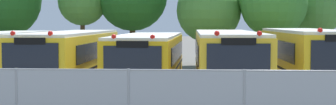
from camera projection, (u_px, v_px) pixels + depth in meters
name	position (u px, v px, depth m)	size (l,w,h in m)	color
ground_plane	(147.00, 88.00, 21.61)	(160.00, 160.00, 0.00)	#595651
school_bus_1	(72.00, 56.00, 21.89)	(2.51, 11.18, 2.66)	yellow
school_bus_2	(149.00, 58.00, 21.50)	(2.78, 9.89, 2.54)	yellow
school_bus_3	(226.00, 57.00, 21.05)	(2.71, 11.28, 2.69)	yellow
school_bus_4	(307.00, 56.00, 21.08)	(2.68, 10.09, 2.77)	yellow
tree_0	(4.00, 1.00, 31.36)	(5.09, 5.09, 6.98)	#4C3823
tree_1	(84.00, 2.00, 32.59)	(3.30, 3.30, 6.04)	#4C3823
tree_3	(210.00, 11.00, 31.79)	(4.32, 4.32, 5.91)	#4C3823
tree_4	(270.00, 2.00, 30.45)	(4.40, 4.26, 6.25)	#4C3823
tree_5	(317.00, 7.00, 31.95)	(3.72, 3.72, 5.82)	#4C3823
chainlink_fence	(72.00, 102.00, 12.09)	(20.29, 0.07, 1.79)	#9EA0A3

